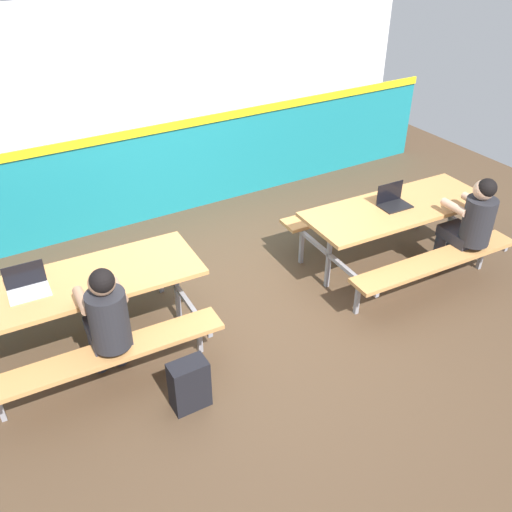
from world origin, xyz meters
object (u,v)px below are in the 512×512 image
(picnic_table_right, at_px, (396,220))
(student_nearer, at_px, (107,318))
(picnic_table_left, at_px, (83,296))
(student_further, at_px, (471,222))
(laptop_silver, at_px, (28,287))
(laptop_dark, at_px, (393,201))
(backpack_dark, at_px, (189,384))

(picnic_table_right, height_order, student_nearer, student_nearer)
(picnic_table_left, xyz_separation_m, student_further, (3.64, -0.93, 0.13))
(picnic_table_left, relative_size, picnic_table_right, 1.00)
(picnic_table_right, relative_size, laptop_silver, 6.21)
(student_further, bearing_deg, laptop_dark, 127.99)
(laptop_silver, bearing_deg, picnic_table_right, -6.41)
(picnic_table_left, height_order, laptop_dark, laptop_dark)
(backpack_dark, bearing_deg, picnic_table_left, 113.97)
(picnic_table_right, height_order, laptop_dark, laptop_dark)
(student_further, distance_m, backpack_dark, 3.21)
(picnic_table_left, distance_m, backpack_dark, 1.21)
(student_further, distance_m, laptop_dark, 0.78)
(student_nearer, bearing_deg, picnic_table_left, 94.76)
(student_further, bearing_deg, picnic_table_left, 165.73)
(picnic_table_left, relative_size, backpack_dark, 4.65)
(picnic_table_left, height_order, picnic_table_right, same)
(laptop_dark, distance_m, backpack_dark, 2.85)
(student_nearer, relative_size, student_further, 1.00)
(student_nearer, bearing_deg, laptop_dark, 4.57)
(backpack_dark, bearing_deg, picnic_table_right, 14.57)
(student_further, relative_size, laptop_dark, 3.67)
(student_nearer, bearing_deg, picnic_table_right, 3.80)
(picnic_table_left, relative_size, laptop_silver, 6.21)
(laptop_dark, height_order, backpack_dark, laptop_dark)
(laptop_dark, bearing_deg, picnic_table_left, 174.39)
(student_further, bearing_deg, student_nearer, 174.17)
(student_nearer, relative_size, backpack_dark, 2.74)
(student_further, distance_m, laptop_silver, 4.16)
(student_nearer, height_order, backpack_dark, student_nearer)
(backpack_dark, bearing_deg, student_further, 2.40)
(student_further, height_order, laptop_dark, student_further)
(picnic_table_left, relative_size, laptop_dark, 6.21)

